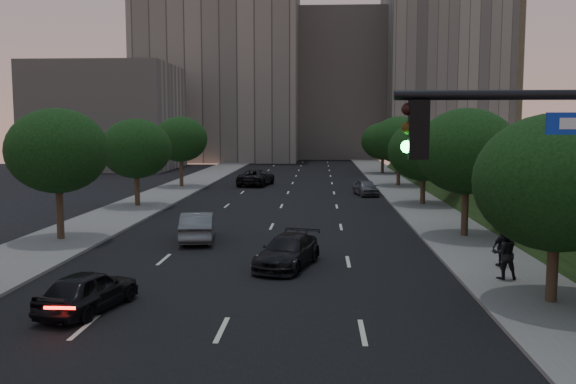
# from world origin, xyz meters

# --- Properties ---
(road_surface) EXTENTS (16.00, 140.00, 0.02)m
(road_surface) POSITION_xyz_m (0.00, 30.00, 0.01)
(road_surface) COLOR black
(road_surface) RESTS_ON ground
(sidewalk_right) EXTENTS (4.50, 140.00, 0.15)m
(sidewalk_right) POSITION_xyz_m (10.25, 30.00, 0.07)
(sidewalk_right) COLOR slate
(sidewalk_right) RESTS_ON ground
(sidewalk_left) EXTENTS (4.50, 140.00, 0.15)m
(sidewalk_left) POSITION_xyz_m (-10.25, 30.00, 0.07)
(sidewalk_left) COLOR slate
(sidewalk_left) RESTS_ON ground
(parapet_wall) EXTENTS (0.35, 90.00, 0.70)m
(parapet_wall) POSITION_xyz_m (13.50, 28.00, 4.35)
(parapet_wall) COLOR slate
(parapet_wall) RESTS_ON embankment
(office_block_left) EXTENTS (26.00, 20.00, 32.00)m
(office_block_left) POSITION_xyz_m (-14.00, 92.00, 16.00)
(office_block_left) COLOR gray
(office_block_left) RESTS_ON ground
(office_block_mid) EXTENTS (22.00, 18.00, 26.00)m
(office_block_mid) POSITION_xyz_m (6.00, 102.00, 13.00)
(office_block_mid) COLOR #A8A39A
(office_block_mid) RESTS_ON ground
(office_block_right) EXTENTS (20.00, 22.00, 36.00)m
(office_block_right) POSITION_xyz_m (24.00, 96.00, 18.00)
(office_block_right) COLOR gray
(office_block_right) RESTS_ON ground
(office_block_filler) EXTENTS (18.00, 16.00, 14.00)m
(office_block_filler) POSITION_xyz_m (-26.00, 70.00, 7.00)
(office_block_filler) COLOR #A8A39A
(office_block_filler) RESTS_ON ground
(tree_right_a) EXTENTS (5.20, 5.20, 6.24)m
(tree_right_a) POSITION_xyz_m (10.30, 8.00, 4.02)
(tree_right_a) COLOR #38281C
(tree_right_a) RESTS_ON ground
(tree_right_b) EXTENTS (5.20, 5.20, 6.74)m
(tree_right_b) POSITION_xyz_m (10.30, 20.00, 4.52)
(tree_right_b) COLOR #38281C
(tree_right_b) RESTS_ON ground
(tree_right_c) EXTENTS (5.20, 5.20, 6.24)m
(tree_right_c) POSITION_xyz_m (10.30, 33.00, 4.02)
(tree_right_c) COLOR #38281C
(tree_right_c) RESTS_ON ground
(tree_right_d) EXTENTS (5.20, 5.20, 6.74)m
(tree_right_d) POSITION_xyz_m (10.30, 47.00, 4.52)
(tree_right_d) COLOR #38281C
(tree_right_d) RESTS_ON ground
(tree_right_e) EXTENTS (5.20, 5.20, 6.24)m
(tree_right_e) POSITION_xyz_m (10.30, 62.00, 4.02)
(tree_right_e) COLOR #38281C
(tree_right_e) RESTS_ON ground
(tree_left_b) EXTENTS (5.00, 5.00, 6.71)m
(tree_left_b) POSITION_xyz_m (-10.30, 18.00, 4.58)
(tree_left_b) COLOR #38281C
(tree_left_b) RESTS_ON ground
(tree_left_c) EXTENTS (5.00, 5.00, 6.34)m
(tree_left_c) POSITION_xyz_m (-10.30, 31.00, 4.21)
(tree_left_c) COLOR #38281C
(tree_left_c) RESTS_ON ground
(tree_left_d) EXTENTS (5.00, 5.00, 6.71)m
(tree_left_d) POSITION_xyz_m (-10.30, 45.00, 4.58)
(tree_left_d) COLOR #38281C
(tree_left_d) RESTS_ON ground
(sedan_near_left) EXTENTS (2.48, 4.20, 1.34)m
(sedan_near_left) POSITION_xyz_m (-4.48, 6.59, 0.67)
(sedan_near_left) COLOR black
(sedan_near_left) RESTS_ON ground
(sedan_mid_left) EXTENTS (2.22, 4.73, 1.50)m
(sedan_mid_left) POSITION_xyz_m (-3.40, 18.43, 0.75)
(sedan_mid_left) COLOR #5A5D61
(sedan_mid_left) RESTS_ON ground
(sedan_far_left) EXTENTS (3.56, 6.09, 1.59)m
(sedan_far_left) POSITION_xyz_m (-3.45, 47.33, 0.80)
(sedan_far_left) COLOR black
(sedan_far_left) RESTS_ON ground
(sedan_near_right) EXTENTS (2.97, 4.87, 1.32)m
(sedan_near_right) POSITION_xyz_m (1.46, 12.92, 0.66)
(sedan_near_right) COLOR black
(sedan_near_right) RESTS_ON ground
(sedan_far_right) EXTENTS (2.28, 4.16, 1.34)m
(sedan_far_right) POSITION_xyz_m (6.63, 39.32, 0.67)
(sedan_far_right) COLOR #505257
(sedan_far_right) RESTS_ON ground
(pedestrian_b) EXTENTS (0.98, 0.79, 1.92)m
(pedestrian_b) POSITION_xyz_m (9.64, 10.89, 1.11)
(pedestrian_b) COLOR black
(pedestrian_b) RESTS_ON sidewalk_right
(pedestrian_c) EXTENTS (0.99, 0.72, 1.56)m
(pedestrian_c) POSITION_xyz_m (10.16, 12.95, 0.93)
(pedestrian_c) COLOR black
(pedestrian_c) RESTS_ON sidewalk_right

